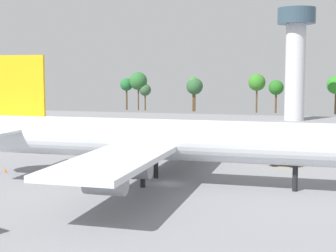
% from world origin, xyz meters
% --- Properties ---
extents(ground_plane, '(235.71, 235.71, 0.00)m').
position_xyz_m(ground_plane, '(0.00, 0.00, 0.00)').
color(ground_plane, gray).
extents(cargo_airplane, '(58.93, 50.47, 17.99)m').
position_xyz_m(cargo_airplane, '(-0.36, 0.00, 6.12)').
color(cargo_airplane, silver).
rests_on(cargo_airplane, ground_plane).
extents(maintenance_van, '(5.48, 4.38, 1.96)m').
position_xyz_m(maintenance_van, '(22.74, 34.88, 1.10)').
color(maintenance_van, silver).
rests_on(maintenance_van, ground_plane).
extents(fuel_truck, '(5.10, 2.47, 2.54)m').
position_xyz_m(fuel_truck, '(14.69, 17.95, 1.24)').
color(fuel_truck, yellow).
rests_on(fuel_truck, ground_plane).
extents(safety_cone_tail, '(0.46, 0.46, 0.65)m').
position_xyz_m(safety_cone_tail, '(-26.52, 1.02, 0.33)').
color(safety_cone_tail, orange).
rests_on(safety_cone_tail, ground_plane).
extents(control_tower, '(11.83, 11.83, 35.60)m').
position_xyz_m(control_tower, '(14.34, 100.98, 21.89)').
color(control_tower, silver).
rests_on(control_tower, ground_plane).
extents(tree_line_backdrop, '(93.35, 7.26, 15.48)m').
position_xyz_m(tree_line_backdrop, '(-13.39, 128.91, 10.47)').
color(tree_line_backdrop, '#51381E').
rests_on(tree_line_backdrop, ground_plane).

